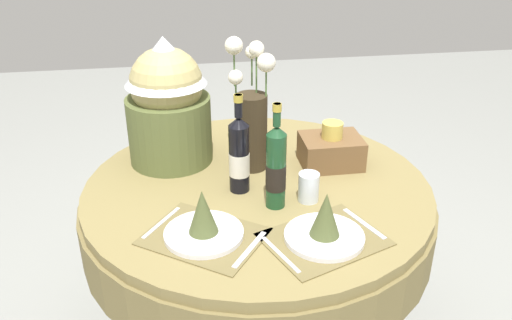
{
  "coord_description": "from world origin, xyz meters",
  "views": [
    {
      "loc": [
        -0.26,
        -1.64,
        1.7
      ],
      "look_at": [
        0.0,
        0.03,
        0.84
      ],
      "focal_mm": 37.72,
      "sensor_mm": 36.0,
      "label": 1
    }
  ],
  "objects_px": {
    "place_setting_right": "(325,227)",
    "wine_bottle_centre": "(239,155)",
    "place_setting_left": "(203,224)",
    "woven_basket_side_right": "(331,149)",
    "flower_vase": "(251,117)",
    "dining_table": "(257,216)",
    "gift_tub_back_left": "(167,98)",
    "wine_bottle_left": "(276,167)",
    "tumbler_near_left": "(309,187)"
  },
  "relations": [
    {
      "from": "dining_table",
      "to": "gift_tub_back_left",
      "type": "xyz_separation_m",
      "value": [
        -0.3,
        0.24,
        0.39
      ]
    },
    {
      "from": "dining_table",
      "to": "gift_tub_back_left",
      "type": "distance_m",
      "value": 0.54
    },
    {
      "from": "dining_table",
      "to": "wine_bottle_centre",
      "type": "height_order",
      "value": "wine_bottle_centre"
    },
    {
      "from": "place_setting_left",
      "to": "gift_tub_back_left",
      "type": "height_order",
      "value": "gift_tub_back_left"
    },
    {
      "from": "dining_table",
      "to": "place_setting_left",
      "type": "relative_size",
      "value": 2.92
    },
    {
      "from": "place_setting_left",
      "to": "woven_basket_side_right",
      "type": "relative_size",
      "value": 1.92
    },
    {
      "from": "dining_table",
      "to": "place_setting_left",
      "type": "bearing_deg",
      "value": -125.48
    },
    {
      "from": "place_setting_right",
      "to": "tumbler_near_left",
      "type": "distance_m",
      "value": 0.23
    },
    {
      "from": "place_setting_right",
      "to": "flower_vase",
      "type": "relative_size",
      "value": 0.87
    },
    {
      "from": "wine_bottle_left",
      "to": "tumbler_near_left",
      "type": "xyz_separation_m",
      "value": [
        0.12,
        0.02,
        -0.09
      ]
    },
    {
      "from": "wine_bottle_left",
      "to": "woven_basket_side_right",
      "type": "distance_m",
      "value": 0.37
    },
    {
      "from": "place_setting_left",
      "to": "wine_bottle_centre",
      "type": "bearing_deg",
      "value": 61.69
    },
    {
      "from": "wine_bottle_centre",
      "to": "dining_table",
      "type": "bearing_deg",
      "value": 23.59
    },
    {
      "from": "place_setting_left",
      "to": "gift_tub_back_left",
      "type": "bearing_deg",
      "value": 99.08
    },
    {
      "from": "gift_tub_back_left",
      "to": "place_setting_right",
      "type": "bearing_deg",
      "value": -54.11
    },
    {
      "from": "flower_vase",
      "to": "gift_tub_back_left",
      "type": "xyz_separation_m",
      "value": [
        -0.29,
        0.1,
        0.05
      ]
    },
    {
      "from": "wine_bottle_left",
      "to": "woven_basket_side_right",
      "type": "height_order",
      "value": "wine_bottle_left"
    },
    {
      "from": "gift_tub_back_left",
      "to": "dining_table",
      "type": "bearing_deg",
      "value": -39.45
    },
    {
      "from": "flower_vase",
      "to": "wine_bottle_left",
      "type": "xyz_separation_m",
      "value": [
        0.04,
        -0.29,
        -0.06
      ]
    },
    {
      "from": "flower_vase",
      "to": "woven_basket_side_right",
      "type": "distance_m",
      "value": 0.33
    },
    {
      "from": "flower_vase",
      "to": "woven_basket_side_right",
      "type": "bearing_deg",
      "value": -6.34
    },
    {
      "from": "dining_table",
      "to": "flower_vase",
      "type": "xyz_separation_m",
      "value": [
        -0.0,
        0.14,
        0.34
      ]
    },
    {
      "from": "place_setting_left",
      "to": "flower_vase",
      "type": "distance_m",
      "value": 0.5
    },
    {
      "from": "place_setting_left",
      "to": "woven_basket_side_right",
      "type": "height_order",
      "value": "woven_basket_side_right"
    },
    {
      "from": "place_setting_right",
      "to": "wine_bottle_centre",
      "type": "height_order",
      "value": "wine_bottle_centre"
    },
    {
      "from": "wine_bottle_centre",
      "to": "gift_tub_back_left",
      "type": "relative_size",
      "value": 0.73
    },
    {
      "from": "gift_tub_back_left",
      "to": "wine_bottle_centre",
      "type": "bearing_deg",
      "value": -50.01
    },
    {
      "from": "gift_tub_back_left",
      "to": "woven_basket_side_right",
      "type": "height_order",
      "value": "gift_tub_back_left"
    },
    {
      "from": "place_setting_left",
      "to": "place_setting_right",
      "type": "height_order",
      "value": "same"
    },
    {
      "from": "wine_bottle_left",
      "to": "wine_bottle_centre",
      "type": "xyz_separation_m",
      "value": [
        -0.1,
        0.12,
        -0.01
      ]
    },
    {
      "from": "dining_table",
      "to": "wine_bottle_centre",
      "type": "relative_size",
      "value": 3.57
    },
    {
      "from": "place_setting_left",
      "to": "wine_bottle_left",
      "type": "xyz_separation_m",
      "value": [
        0.25,
        0.14,
        0.09
      ]
    },
    {
      "from": "place_setting_left",
      "to": "gift_tub_back_left",
      "type": "xyz_separation_m",
      "value": [
        -0.09,
        0.54,
        0.21
      ]
    },
    {
      "from": "place_setting_left",
      "to": "place_setting_right",
      "type": "distance_m",
      "value": 0.36
    },
    {
      "from": "wine_bottle_left",
      "to": "tumbler_near_left",
      "type": "relative_size",
      "value": 3.61
    },
    {
      "from": "dining_table",
      "to": "place_setting_right",
      "type": "distance_m",
      "value": 0.43
    },
    {
      "from": "tumbler_near_left",
      "to": "gift_tub_back_left",
      "type": "relative_size",
      "value": 0.21
    },
    {
      "from": "dining_table",
      "to": "woven_basket_side_right",
      "type": "xyz_separation_m",
      "value": [
        0.3,
        0.11,
        0.2
      ]
    },
    {
      "from": "flower_vase",
      "to": "tumbler_near_left",
      "type": "height_order",
      "value": "flower_vase"
    },
    {
      "from": "woven_basket_side_right",
      "to": "gift_tub_back_left",
      "type": "bearing_deg",
      "value": 167.02
    },
    {
      "from": "flower_vase",
      "to": "wine_bottle_left",
      "type": "height_order",
      "value": "flower_vase"
    },
    {
      "from": "place_setting_right",
      "to": "flower_vase",
      "type": "distance_m",
      "value": 0.55
    },
    {
      "from": "wine_bottle_left",
      "to": "place_setting_left",
      "type": "bearing_deg",
      "value": -149.63
    },
    {
      "from": "flower_vase",
      "to": "place_setting_left",
      "type": "bearing_deg",
      "value": -115.69
    },
    {
      "from": "dining_table",
      "to": "woven_basket_side_right",
      "type": "distance_m",
      "value": 0.37
    },
    {
      "from": "tumbler_near_left",
      "to": "wine_bottle_centre",
      "type": "bearing_deg",
      "value": 154.34
    },
    {
      "from": "flower_vase",
      "to": "wine_bottle_centre",
      "type": "height_order",
      "value": "flower_vase"
    },
    {
      "from": "woven_basket_side_right",
      "to": "dining_table",
      "type": "bearing_deg",
      "value": -160.24
    },
    {
      "from": "wine_bottle_centre",
      "to": "tumbler_near_left",
      "type": "height_order",
      "value": "wine_bottle_centre"
    },
    {
      "from": "flower_vase",
      "to": "woven_basket_side_right",
      "type": "xyz_separation_m",
      "value": [
        0.3,
        -0.03,
        -0.14
      ]
    }
  ]
}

